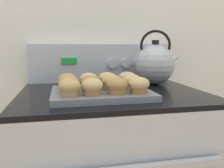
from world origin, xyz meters
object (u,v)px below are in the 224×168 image
(muffin_r2_c0, at_px, (67,81))
(muffin_r2_c2, at_px, (107,79))
(muffin_r0_c1, at_px, (92,87))
(muffin_r1_c2, at_px, (111,82))
(tea_kettle, at_px, (155,64))
(muffin_r2_c1, at_px, (89,80))
(muffin_r0_c2, at_px, (117,86))
(muffin_r2_c3, at_px, (127,79))
(muffin_r1_c3, at_px, (132,82))
(muffin_r0_c3, at_px, (139,85))
(muffin_pan, at_px, (101,93))
(muffin_r1_c0, at_px, (69,84))
(muffin_r0_c0, at_px, (70,88))
(muffin_r1_c1, at_px, (90,83))

(muffin_r2_c0, xyz_separation_m, muffin_r2_c2, (0.16, 0.00, 0.00))
(muffin_r0_c1, relative_size, muffin_r1_c2, 1.00)
(tea_kettle, bearing_deg, muffin_r2_c1, -157.13)
(muffin_r0_c2, height_order, muffin_r2_c3, same)
(muffin_r1_c3, height_order, tea_kettle, tea_kettle)
(muffin_r0_c3, bearing_deg, muffin_r2_c0, 146.05)
(muffin_pan, height_order, muffin_r1_c0, muffin_r1_c0)
(muffin_r1_c2, bearing_deg, muffin_r0_c0, -152.87)
(muffin_r0_c1, bearing_deg, muffin_r2_c1, 88.21)
(muffin_r0_c3, bearing_deg, muffin_pan, 145.39)
(muffin_r0_c2, bearing_deg, muffin_r0_c3, -1.95)
(muffin_r1_c1, bearing_deg, tea_kettle, 32.86)
(muffin_r1_c2, xyz_separation_m, muffin_r2_c1, (-0.08, 0.08, 0.00))
(muffin_r0_c2, distance_m, muffin_r2_c2, 0.16)
(muffin_r2_c1, bearing_deg, muffin_pan, -63.96)
(muffin_r2_c3, bearing_deg, muffin_r0_c2, -116.57)
(muffin_r1_c3, relative_size, muffin_r2_c2, 1.00)
(muffin_pan, xyz_separation_m, muffin_r0_c2, (0.04, -0.08, 0.04))
(muffin_r0_c2, relative_size, tea_kettle, 0.28)
(muffin_r0_c2, xyz_separation_m, tea_kettle, (0.26, 0.30, 0.05))
(muffin_pan, relative_size, muffin_r1_c3, 4.93)
(muffin_pan, height_order, muffin_r0_c0, muffin_r0_c0)
(muffin_r1_c2, bearing_deg, muffin_r1_c1, 177.74)
(muffin_r0_c1, xyz_separation_m, tea_kettle, (0.34, 0.30, 0.05))
(muffin_r1_c0, bearing_deg, muffin_r2_c1, 45.29)
(muffin_r0_c3, xyz_separation_m, muffin_r1_c0, (-0.23, 0.08, 0.00))
(muffin_r2_c3, bearing_deg, muffin_r0_c3, -91.34)
(muffin_r1_c2, distance_m, muffin_r2_c0, 0.18)
(muffin_r1_c2, bearing_deg, tea_kettle, 40.36)
(muffin_r0_c1, distance_m, muffin_r1_c3, 0.18)
(muffin_r1_c2, xyz_separation_m, muffin_r2_c2, (0.00, 0.08, 0.00))
(muffin_r2_c3, bearing_deg, muffin_r1_c3, -93.58)
(muffin_r2_c0, xyz_separation_m, tea_kettle, (0.42, 0.14, 0.05))
(muffin_r0_c1, height_order, muffin_r1_c3, same)
(muffin_r1_c0, distance_m, muffin_r2_c0, 0.08)
(muffin_r2_c2, bearing_deg, muffin_r2_c1, -176.63)
(muffin_r2_c2, bearing_deg, muffin_r0_c0, -133.63)
(muffin_r1_c1, height_order, muffin_r2_c2, same)
(tea_kettle, bearing_deg, muffin_pan, -143.67)
(muffin_r0_c3, distance_m, muffin_r2_c2, 0.18)
(muffin_r1_c0, height_order, muffin_r2_c2, same)
(muffin_r2_c1, bearing_deg, muffin_r1_c2, -46.13)
(muffin_r1_c1, bearing_deg, muffin_pan, -2.07)
(muffin_r2_c2, bearing_deg, muffin_r0_c3, -64.01)
(muffin_r0_c0, xyz_separation_m, muffin_r2_c0, (-0.00, 0.16, 0.00))
(muffin_r0_c1, relative_size, muffin_r0_c2, 1.00)
(muffin_r0_c1, bearing_deg, muffin_r2_c2, 62.96)
(muffin_r0_c3, bearing_deg, muffin_r0_c0, 179.87)
(muffin_pan, xyz_separation_m, muffin_r2_c3, (0.12, 0.08, 0.04))
(muffin_r1_c1, height_order, muffin_r2_c3, same)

